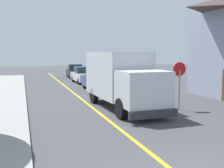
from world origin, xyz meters
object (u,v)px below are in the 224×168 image
(parked_car_mid, at_px, (83,75))
(parked_car_far, at_px, (75,71))
(stop_sign, at_px, (179,76))
(parked_car_near, at_px, (97,81))
(box_truck, at_px, (121,77))

(parked_car_mid, bearing_deg, parked_car_far, 87.73)
(parked_car_mid, bearing_deg, stop_sign, -81.83)
(parked_car_near, relative_size, parked_car_far, 0.99)
(parked_car_far, bearing_deg, box_truck, -92.61)
(box_truck, distance_m, parked_car_near, 7.78)
(box_truck, bearing_deg, parked_car_near, 85.55)
(parked_car_near, xyz_separation_m, parked_car_far, (0.30, 12.12, 0.00))
(parked_car_mid, relative_size, stop_sign, 1.69)
(parked_car_far, bearing_deg, stop_sign, -84.81)
(box_truck, distance_m, stop_sign, 3.21)
(box_truck, height_order, parked_car_mid, box_truck)
(parked_car_far, xyz_separation_m, stop_sign, (1.94, -21.32, 1.06))
(parked_car_near, xyz_separation_m, stop_sign, (2.24, -9.20, 1.06))
(parked_car_near, relative_size, parked_car_mid, 0.99)
(parked_car_mid, height_order, stop_sign, stop_sign)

